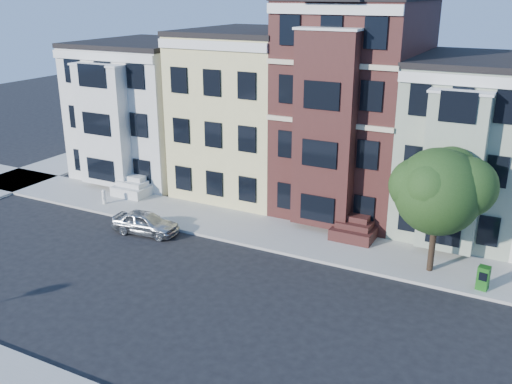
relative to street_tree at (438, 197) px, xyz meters
The scene contains 10 objects.
ground 10.47m from the street_tree, 130.17° to the right, with size 120.00×120.00×0.00m, color black.
far_sidewalk 7.32m from the street_tree, behind, with size 60.00×4.00×0.15m, color #9E9B93.
house_white 22.44m from the street_tree, 161.71° to the left, with size 8.00×9.00×9.00m, color silver.
house_yellow 15.10m from the street_tree, 152.10° to the left, with size 7.00×9.00×10.00m, color beige.
house_brown 9.71m from the street_tree, 131.81° to the left, with size 7.00×9.00×12.00m, color #3D1B18.
house_green 7.08m from the street_tree, 88.35° to the left, with size 6.00×9.00×9.00m, color gray.
street_tree is the anchor object (origin of this frame).
parked_car 15.18m from the street_tree, behind, with size 1.49×3.71×1.26m, color #A6A9AC.
newspaper_box 3.98m from the street_tree, 18.09° to the right, with size 0.49×0.43×1.09m, color #1A5B18.
fire_hydrant 19.82m from the street_tree, behind, with size 0.25×0.25×0.72m, color silver.
Camera 1 is at (10.20, -17.52, 12.48)m, focal length 40.00 mm.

